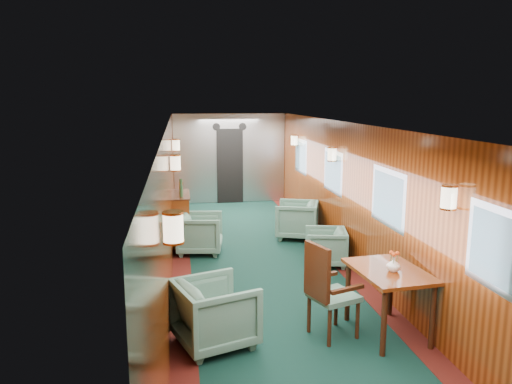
# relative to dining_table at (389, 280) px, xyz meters

# --- Properties ---
(room) EXTENTS (12.00, 12.10, 2.40)m
(room) POSITION_rel_dining_table_xyz_m (-1.08, 2.07, 0.95)
(room) COLOR black
(room) RESTS_ON ground
(bulkhead) EXTENTS (2.98, 0.17, 2.39)m
(bulkhead) POSITION_rel_dining_table_xyz_m (-1.08, 7.98, 0.50)
(bulkhead) COLOR #B0B2B7
(bulkhead) RESTS_ON ground
(windows_right) EXTENTS (0.02, 8.60, 0.80)m
(windows_right) POSITION_rel_dining_table_xyz_m (0.41, 2.32, 0.77)
(windows_right) COLOR #A9ABB0
(windows_right) RESTS_ON ground
(wall_sconces) EXTENTS (2.97, 7.97, 0.25)m
(wall_sconces) POSITION_rel_dining_table_xyz_m (-1.08, 2.63, 1.11)
(wall_sconces) COLOR beige
(wall_sconces) RESTS_ON ground
(dining_table) EXTENTS (0.86, 1.15, 0.81)m
(dining_table) POSITION_rel_dining_table_xyz_m (0.00, 0.00, 0.00)
(dining_table) COLOR #6C2D0E
(dining_table) RESTS_ON ground
(side_chair) EXTENTS (0.65, 0.67, 1.16)m
(side_chair) POSITION_rel_dining_table_xyz_m (-0.76, 0.02, -0.05)
(side_chair) COLOR #1F4A41
(side_chair) RESTS_ON ground
(credenza) EXTENTS (0.34, 1.08, 1.25)m
(credenza) POSITION_rel_dining_table_xyz_m (-2.42, 4.30, -0.19)
(credenza) COLOR #6C2D0E
(credenza) RESTS_ON ground
(flower_vase) EXTENTS (0.21, 0.21, 0.16)m
(flower_vase) POSITION_rel_dining_table_xyz_m (0.02, -0.07, 0.21)
(flower_vase) COLOR white
(flower_vase) RESTS_ON dining_table
(armchair_left_near) EXTENTS (1.07, 1.06, 0.77)m
(armchair_left_near) POSITION_rel_dining_table_xyz_m (-2.06, 0.05, -0.30)
(armchair_left_near) COLOR #1F4A41
(armchair_left_near) RESTS_ON ground
(armchair_left_far) EXTENTS (0.90, 0.88, 0.73)m
(armchair_left_far) POSITION_rel_dining_table_xyz_m (-2.08, 3.57, -0.32)
(armchair_left_far) COLOR #1F4A41
(armchair_left_far) RESTS_ON ground
(armchair_right_near) EXTENTS (0.82, 0.80, 0.63)m
(armchair_right_near) POSITION_rel_dining_table_xyz_m (-0.00, 2.56, -0.37)
(armchair_right_near) COLOR #1F4A41
(armchair_right_near) RESTS_ON ground
(armchair_right_far) EXTENTS (1.04, 1.02, 0.75)m
(armchair_right_far) POSITION_rel_dining_table_xyz_m (-0.10, 4.26, -0.31)
(armchair_right_far) COLOR #1F4A41
(armchair_right_far) RESTS_ON ground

